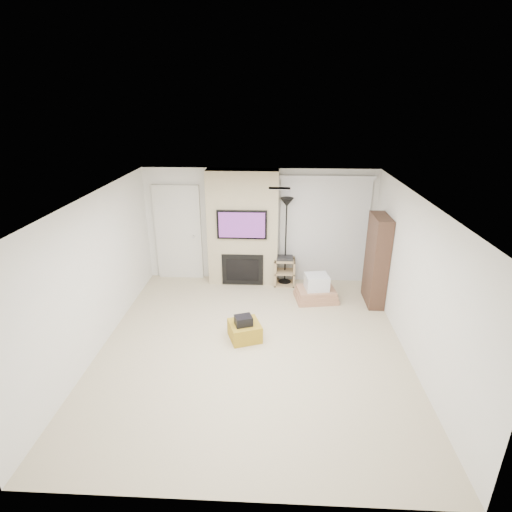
{
  "coord_description": "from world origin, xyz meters",
  "views": [
    {
      "loc": [
        0.34,
        -5.61,
        3.87
      ],
      "look_at": [
        0.0,
        1.2,
        1.15
      ],
      "focal_mm": 28.0,
      "sensor_mm": 36.0,
      "label": 1
    }
  ],
  "objects_px": {
    "av_stand": "(284,270)",
    "bookshelf": "(377,260)",
    "box_stack": "(316,290)",
    "floor_lamp": "(286,217)",
    "ottoman": "(245,331)"
  },
  "relations": [
    {
      "from": "box_stack",
      "to": "bookshelf",
      "type": "distance_m",
      "value": 1.33
    },
    {
      "from": "floor_lamp",
      "to": "box_stack",
      "type": "height_order",
      "value": "floor_lamp"
    },
    {
      "from": "box_stack",
      "to": "bookshelf",
      "type": "bearing_deg",
      "value": -0.93
    },
    {
      "from": "floor_lamp",
      "to": "bookshelf",
      "type": "distance_m",
      "value": 2.03
    },
    {
      "from": "box_stack",
      "to": "ottoman",
      "type": "bearing_deg",
      "value": -132.2
    },
    {
      "from": "av_stand",
      "to": "bookshelf",
      "type": "bearing_deg",
      "value": -22.13
    },
    {
      "from": "bookshelf",
      "to": "floor_lamp",
      "type": "bearing_deg",
      "value": 155.81
    },
    {
      "from": "av_stand",
      "to": "bookshelf",
      "type": "distance_m",
      "value": 1.99
    },
    {
      "from": "floor_lamp",
      "to": "bookshelf",
      "type": "relative_size",
      "value": 1.07
    },
    {
      "from": "ottoman",
      "to": "bookshelf",
      "type": "distance_m",
      "value": 2.98
    },
    {
      "from": "av_stand",
      "to": "bookshelf",
      "type": "height_order",
      "value": "bookshelf"
    },
    {
      "from": "floor_lamp",
      "to": "bookshelf",
      "type": "bearing_deg",
      "value": -24.19
    },
    {
      "from": "floor_lamp",
      "to": "av_stand",
      "type": "height_order",
      "value": "floor_lamp"
    },
    {
      "from": "ottoman",
      "to": "av_stand",
      "type": "xyz_separation_m",
      "value": [
        0.71,
        2.19,
        0.2
      ]
    },
    {
      "from": "box_stack",
      "to": "floor_lamp",
      "type": "bearing_deg",
      "value": 128.96
    }
  ]
}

